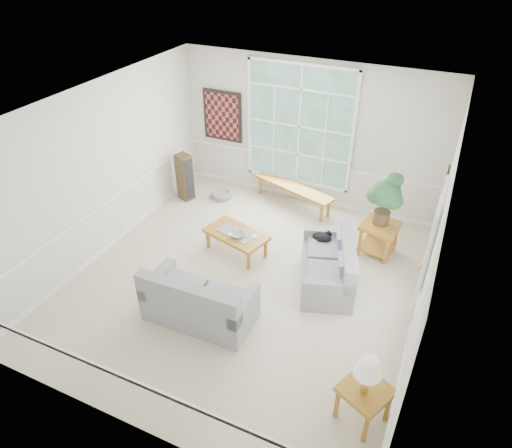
{
  "coord_description": "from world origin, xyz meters",
  "views": [
    {
      "loc": [
        2.62,
        -5.32,
        5.12
      ],
      "look_at": [
        0.1,
        0.2,
        1.05
      ],
      "focal_mm": 32.0,
      "sensor_mm": 36.0,
      "label": 1
    }
  ],
  "objects_px": {
    "loveseat_front": "(199,295)",
    "side_table": "(363,403)",
    "end_table": "(378,238)",
    "loveseat_right": "(327,261)",
    "coffee_table": "(236,242)"
  },
  "relations": [
    {
      "from": "loveseat_right",
      "to": "end_table",
      "type": "relative_size",
      "value": 2.54
    },
    {
      "from": "end_table",
      "to": "side_table",
      "type": "height_order",
      "value": "end_table"
    },
    {
      "from": "loveseat_right",
      "to": "loveseat_front",
      "type": "bearing_deg",
      "value": -151.55
    },
    {
      "from": "coffee_table",
      "to": "end_table",
      "type": "xyz_separation_m",
      "value": [
        2.35,
        1.06,
        0.1
      ]
    },
    {
      "from": "loveseat_front",
      "to": "end_table",
      "type": "bearing_deg",
      "value": 51.4
    },
    {
      "from": "loveseat_front",
      "to": "side_table",
      "type": "distance_m",
      "value": 2.74
    },
    {
      "from": "side_table",
      "to": "loveseat_front",
      "type": "bearing_deg",
      "value": 165.72
    },
    {
      "from": "coffee_table",
      "to": "side_table",
      "type": "distance_m",
      "value": 3.75
    },
    {
      "from": "loveseat_right",
      "to": "loveseat_front",
      "type": "relative_size",
      "value": 0.96
    },
    {
      "from": "loveseat_right",
      "to": "side_table",
      "type": "relative_size",
      "value": 2.86
    },
    {
      "from": "loveseat_right",
      "to": "end_table",
      "type": "xyz_separation_m",
      "value": [
        0.61,
        1.17,
        -0.12
      ]
    },
    {
      "from": "coffee_table",
      "to": "side_table",
      "type": "relative_size",
      "value": 2.07
    },
    {
      "from": "loveseat_front",
      "to": "end_table",
      "type": "relative_size",
      "value": 2.64
    },
    {
      "from": "loveseat_right",
      "to": "coffee_table",
      "type": "xyz_separation_m",
      "value": [
        -1.74,
        0.11,
        -0.21
      ]
    },
    {
      "from": "loveseat_right",
      "to": "loveseat_front",
      "type": "xyz_separation_m",
      "value": [
        -1.5,
        -1.6,
        0.02
      ]
    }
  ]
}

